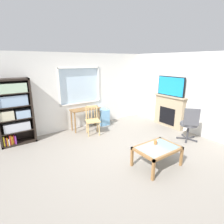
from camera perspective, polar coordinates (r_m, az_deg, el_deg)
name	(u,v)px	position (r m, az deg, el deg)	size (l,w,h in m)	color
ground	(121,152)	(4.78, 2.83, -12.44)	(6.26, 5.62, 0.02)	gray
wall_back_with_window	(80,92)	(6.27, -10.10, 6.27)	(5.26, 0.15, 2.51)	silver
wall_right	(188,93)	(6.31, 22.76, 5.54)	(0.12, 4.82, 2.51)	silver
bookshelf	(14,110)	(5.55, -28.59, 0.50)	(0.90, 0.38, 1.82)	black
desk_under_window	(85,112)	(6.10, -8.42, -0.09)	(0.99, 0.38, 0.72)	brown
wooden_chair	(93,120)	(5.70, -6.18, -2.53)	(0.53, 0.51, 0.90)	tan
plastic_drawer_unit	(103,117)	(6.57, -2.92, -1.58)	(0.35, 0.40, 0.56)	#72ADDB
fireplace	(169,111)	(6.63, 17.55, 0.29)	(0.26, 1.23, 1.10)	tan
tv	(171,86)	(6.45, 18.10, 7.76)	(0.06, 1.04, 0.65)	black
office_chair	(190,123)	(5.62, 23.35, -3.08)	(0.63, 0.60, 1.00)	#4C4C51
coffee_table	(157,150)	(4.14, 14.10, -11.54)	(0.95, 0.67, 0.45)	#8C9E99
sippy_cup	(155,142)	(4.22, 13.55, -9.26)	(0.07, 0.07, 0.09)	orange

